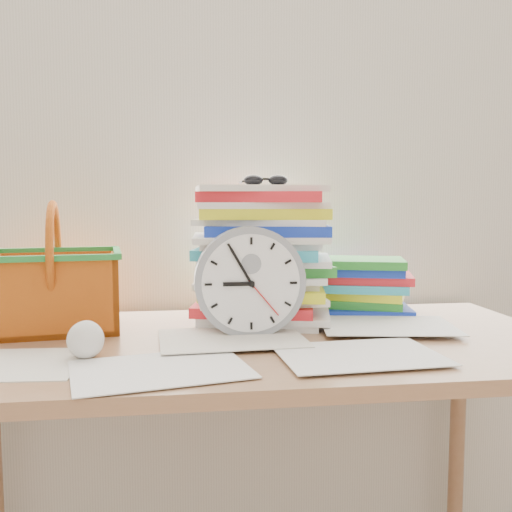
{
  "coord_description": "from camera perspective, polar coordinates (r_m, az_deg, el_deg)",
  "views": [
    {
      "loc": [
        -0.16,
        0.38,
        1.05
      ],
      "look_at": [
        0.01,
        1.6,
        0.93
      ],
      "focal_mm": 40.0,
      "sensor_mm": 36.0,
      "label": 1
    }
  ],
  "objects": [
    {
      "name": "curtain",
      "position": [
        1.63,
        -2.2,
        14.25
      ],
      "size": [
        2.4,
        0.01,
        2.5
      ],
      "primitive_type": "cube",
      "color": "silver",
      "rests_on": "room_shell"
    },
    {
      "name": "desk",
      "position": [
        1.29,
        -0.37,
        -11.45
      ],
      "size": [
        1.4,
        0.7,
        0.75
      ],
      "color": "#946845",
      "rests_on": "ground"
    },
    {
      "name": "paper_stack",
      "position": [
        1.41,
        0.51,
        0.12
      ],
      "size": [
        0.37,
        0.32,
        0.34
      ],
      "primitive_type": null,
      "rotation": [
        0.0,
        0.0,
        -0.12
      ],
      "color": "white",
      "rests_on": "desk"
    },
    {
      "name": "clock",
      "position": [
        1.27,
        -0.63,
        -2.6
      ],
      "size": [
        0.25,
        0.05,
        0.25
      ],
      "primitive_type": "cylinder",
      "rotation": [
        1.57,
        0.0,
        0.0
      ],
      "color": "gray",
      "rests_on": "desk"
    },
    {
      "name": "sunglasses",
      "position": [
        1.42,
        0.97,
        7.58
      ],
      "size": [
        0.13,
        0.11,
        0.03
      ],
      "primitive_type": null,
      "rotation": [
        0.0,
        0.0,
        -0.03
      ],
      "color": "black",
      "rests_on": "paper_stack"
    },
    {
      "name": "book_stack",
      "position": [
        1.56,
        10.98,
        -2.95
      ],
      "size": [
        0.3,
        0.27,
        0.15
      ],
      "primitive_type": null,
      "rotation": [
        0.0,
        0.0,
        -0.31
      ],
      "color": "white",
      "rests_on": "desk"
    },
    {
      "name": "basket",
      "position": [
        1.41,
        -19.49,
        -1.08
      ],
      "size": [
        0.32,
        0.26,
        0.3
      ],
      "primitive_type": null,
      "rotation": [
        0.0,
        0.0,
        0.12
      ],
      "color": "#D56214",
      "rests_on": "desk"
    },
    {
      "name": "crumpled_ball",
      "position": [
        1.15,
        -16.7,
        -7.99
      ],
      "size": [
        0.07,
        0.07,
        0.07
      ],
      "primitive_type": "sphere",
      "color": "white",
      "rests_on": "desk"
    },
    {
      "name": "scattered_papers",
      "position": [
        1.27,
        -0.38,
        -7.96
      ],
      "size": [
        1.26,
        0.42,
        0.02
      ],
      "primitive_type": null,
      "color": "white",
      "rests_on": "desk"
    }
  ]
}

